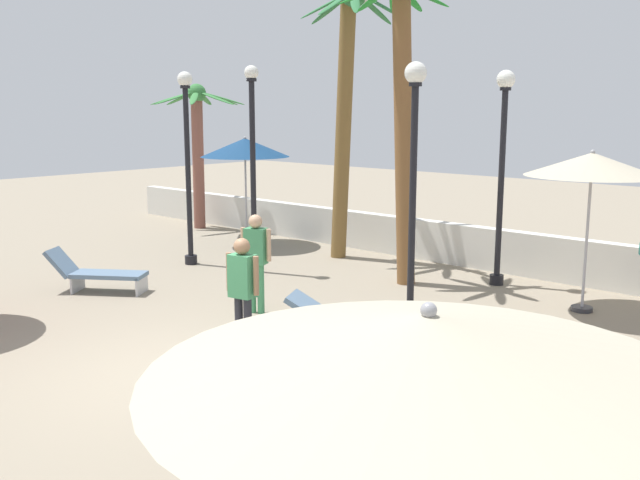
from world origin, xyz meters
name	(u,v)px	position (x,y,z in m)	size (l,w,h in m)	color
ground_plane	(176,371)	(0.00, 0.00, 0.00)	(56.00, 56.00, 0.00)	gray
boundary_wall	(484,248)	(0.00, 8.34, 0.46)	(25.20, 0.30, 0.93)	silver
patio_umbrella_1	(245,148)	(-5.98, 6.70, 2.51)	(2.27, 2.27, 2.80)	#333338
patio_umbrella_3	(427,351)	(5.77, -2.72, 2.37)	(2.75, 2.75, 2.61)	#333338
patio_umbrella_5	(592,165)	(2.95, 6.52, 2.55)	(2.24, 2.24, 2.82)	#333338
palm_tree_0	(401,96)	(-0.71, 6.09, 3.73)	(2.26, 2.27, 6.13)	brown
palm_tree_1	(346,94)	(-3.00, 7.14, 3.82)	(2.45, 2.45, 6.26)	brown
palm_tree_2	(198,136)	(-8.99, 7.57, 2.72)	(2.79, 2.78, 4.21)	brown
lamp_post_0	(187,155)	(-5.21, 4.29, 2.48)	(0.34, 0.34, 4.30)	black
lamp_post_1	(502,157)	(0.91, 7.24, 2.56)	(0.36, 0.36, 4.23)	black
lamp_post_2	(253,163)	(-3.57, 4.75, 2.37)	(0.30, 0.30, 4.38)	black
lamp_post_3	(414,163)	(0.81, 4.35, 2.61)	(0.37, 0.37, 4.26)	black
lounge_chair_0	(96,273)	(-4.57, 1.52, 0.38)	(1.87, 1.53, 0.83)	#B7B7BC
lounge_chair_1	(350,326)	(1.27, 2.16, 0.40)	(1.91, 1.33, 0.83)	#B7B7BC
guest_0	(256,253)	(-1.21, 2.63, 1.05)	(0.52, 0.36, 1.73)	#3F8C59
guest_1	(243,285)	(0.23, 1.03, 1.05)	(0.55, 0.30, 1.72)	#26262D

